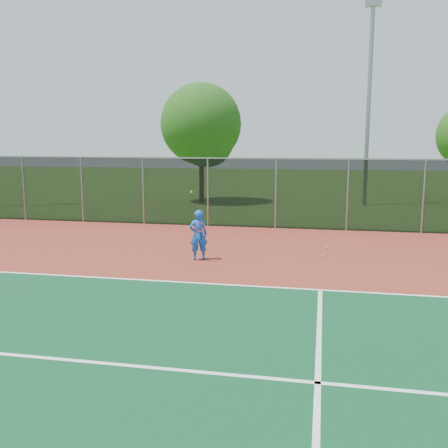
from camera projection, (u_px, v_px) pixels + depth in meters
The scene contains 11 objects.
ground at pixel (218, 329), 10.04m from camera, with size 120.00×120.00×0.00m, color #2D5618.
court_apron at pixel (235, 298), 11.97m from camera, with size 30.00×20.00×0.02m, color maroon.
court_green at pixel (316, 439), 6.26m from camera, with size 22.00×13.00×0.01m, color #0F4A25.
court_lines at pixel (318, 379), 7.83m from camera, with size 22.10×13.05×0.00m.
fence_back at pixel (276, 193), 21.40m from camera, with size 30.00×0.06×3.03m.
tennis_player at pixel (198, 235), 15.71m from camera, with size 0.69×0.70×2.18m.
practice_ball_0 at pixel (138, 236), 19.63m from camera, with size 0.07×0.07×0.07m, color #BED018.
practice_ball_3 at pixel (323, 255), 16.26m from camera, with size 0.07×0.07×0.07m, color #BED018.
practice_ball_5 at pixel (327, 248), 17.46m from camera, with size 0.07×0.07×0.07m, color #BED018.
floodlight_n at pixel (369, 92), 28.68m from camera, with size 0.90×0.40×11.57m.
tree_back_left at pixel (202, 128), 30.40m from camera, with size 4.96×4.96×7.28m.
Camera 1 is at (1.98, -9.35, 3.71)m, focal length 40.00 mm.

